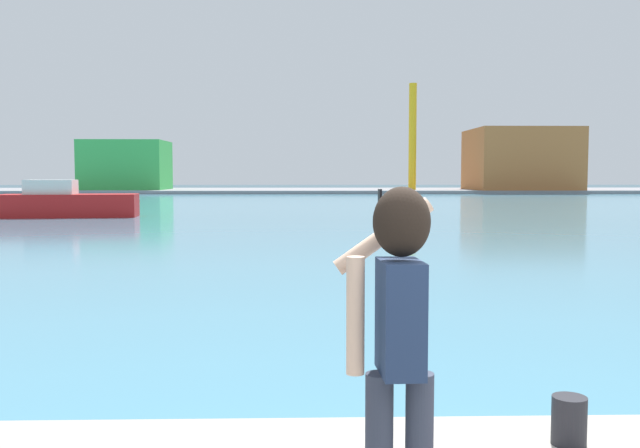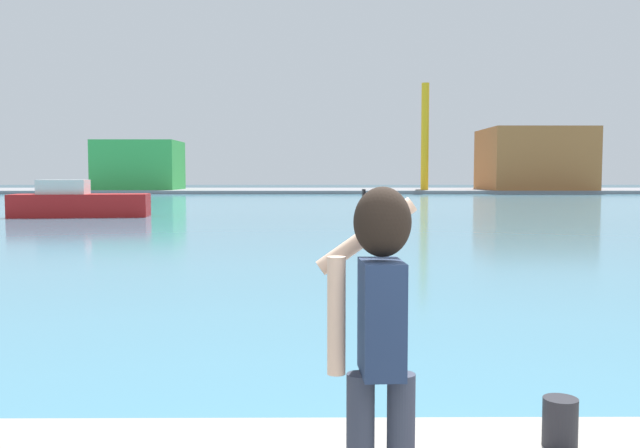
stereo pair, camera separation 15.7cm
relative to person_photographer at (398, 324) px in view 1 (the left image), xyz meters
The scene contains 9 objects.
ground_plane 49.69m from the person_photographer, 88.91° to the left, with size 220.00×220.00×0.00m, color #334751.
harbor_water 51.69m from the person_photographer, 88.95° to the left, with size 140.00×100.00×0.02m, color teal.
far_shore_dock 91.67m from the person_photographer, 89.41° to the left, with size 140.00×20.00×0.44m, color gray.
person_photographer is the anchor object (origin of this frame).
harbor_bollard 1.94m from the person_photographer, 40.32° to the left, with size 0.23×0.23×0.32m, color black.
boat_moored 38.63m from the person_photographer, 111.04° to the left, with size 7.78×3.23×2.12m.
warehouse_left 92.98m from the person_photographer, 105.01° to the left, with size 10.76×9.07×6.51m, color green.
warehouse_right 92.52m from the person_photographer, 71.89° to the left, with size 13.11×12.25×8.05m, color #B26633.
port_crane 89.55m from the person_photographer, 80.80° to the left, with size 2.65×11.52×13.85m.
Camera 1 is at (-1.42, -2.96, 2.43)m, focal length 38.55 mm.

